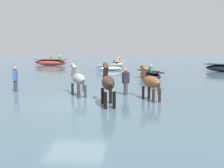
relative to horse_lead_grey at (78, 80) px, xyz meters
name	(u,v)px	position (x,y,z in m)	size (l,w,h in m)	color
ground_plane	(76,109)	(0.19, -1.50, -1.09)	(120.00, 120.00, 0.00)	gray
water_surface	(103,78)	(0.19, 8.50, -0.95)	(90.00, 90.00, 0.29)	#476675
horse_lead_grey	(78,80)	(0.00, 0.00, 0.00)	(1.17, 1.59, 1.85)	gray
horse_trailing_chestnut	(151,82)	(3.42, -0.68, -0.01)	(1.05, 1.62, 1.83)	brown
horse_flank_dark_bay	(108,84)	(1.64, -1.97, 0.10)	(0.80, 1.86, 2.02)	#382319
boat_far_inshore	(118,63)	(0.68, 19.38, -0.51)	(1.68, 2.82, 1.03)	silver
boat_mid_channel	(110,68)	(0.31, 13.43, -0.54)	(2.87, 1.61, 0.53)	silver
boat_far_offshore	(150,75)	(3.79, 6.98, -0.51)	(1.94, 3.23, 1.06)	black
boat_distant_east	(51,62)	(-7.44, 19.48, -0.43)	(4.15, 1.71, 1.20)	#BC382D
person_onlooker_right	(126,83)	(2.27, 0.44, -0.23)	(0.38, 0.36, 1.63)	#383842
person_onlooker_left	(15,81)	(-3.56, 0.99, -0.23)	(0.26, 0.36, 1.63)	#383842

